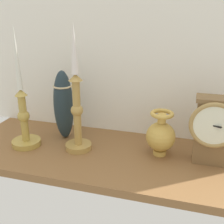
{
  "coord_description": "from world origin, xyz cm",
  "views": [
    {
      "loc": [
        22.06,
        -77.39,
        44.33
      ],
      "look_at": [
        -0.58,
        0.0,
        14.0
      ],
      "focal_mm": 46.22,
      "sensor_mm": 36.0,
      "label": 1
    }
  ],
  "objects_px": {
    "mantel_clock": "(213,129)",
    "tall_ceramic_vase": "(64,105)",
    "candlestick_tall_left": "(24,116)",
    "candlestick_tall_center": "(77,108)",
    "brass_vase_bulbous": "(161,135)"
  },
  "relations": [
    {
      "from": "mantel_clock",
      "to": "tall_ceramic_vase",
      "type": "bearing_deg",
      "value": 175.43
    },
    {
      "from": "mantel_clock",
      "to": "candlestick_tall_left",
      "type": "distance_m",
      "value": 0.58
    },
    {
      "from": "mantel_clock",
      "to": "tall_ceramic_vase",
      "type": "height_order",
      "value": "tall_ceramic_vase"
    },
    {
      "from": "candlestick_tall_left",
      "to": "tall_ceramic_vase",
      "type": "relative_size",
      "value": 1.62
    },
    {
      "from": "candlestick_tall_left",
      "to": "candlestick_tall_center",
      "type": "height_order",
      "value": "candlestick_tall_center"
    },
    {
      "from": "mantel_clock",
      "to": "candlestick_tall_center",
      "type": "distance_m",
      "value": 0.41
    },
    {
      "from": "mantel_clock",
      "to": "candlestick_tall_center",
      "type": "relative_size",
      "value": 0.51
    },
    {
      "from": "candlestick_tall_center",
      "to": "tall_ceramic_vase",
      "type": "relative_size",
      "value": 1.65
    },
    {
      "from": "mantel_clock",
      "to": "candlestick_tall_left",
      "type": "xyz_separation_m",
      "value": [
        -0.58,
        -0.05,
        -0.01
      ]
    },
    {
      "from": "brass_vase_bulbous",
      "to": "tall_ceramic_vase",
      "type": "xyz_separation_m",
      "value": [
        -0.34,
        0.03,
        0.05
      ]
    },
    {
      "from": "mantel_clock",
      "to": "candlestick_tall_center",
      "type": "bearing_deg",
      "value": -175.92
    },
    {
      "from": "mantel_clock",
      "to": "candlestick_tall_left",
      "type": "bearing_deg",
      "value": -174.81
    },
    {
      "from": "candlestick_tall_left",
      "to": "candlestick_tall_center",
      "type": "bearing_deg",
      "value": 7.71
    },
    {
      "from": "mantel_clock",
      "to": "brass_vase_bulbous",
      "type": "height_order",
      "value": "mantel_clock"
    },
    {
      "from": "tall_ceramic_vase",
      "to": "candlestick_tall_center",
      "type": "bearing_deg",
      "value": -40.76
    }
  ]
}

